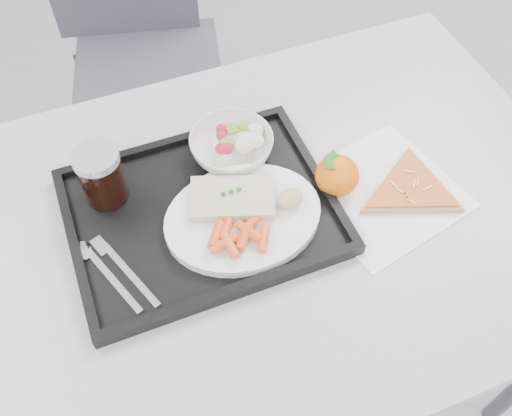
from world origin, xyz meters
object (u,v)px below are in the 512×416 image
tray (202,212)px  salad_bowl (232,146)px  cola_glass (101,175)px  pizza_slice (411,189)px  chair (137,32)px  tangerine (337,175)px  dinner_plate (243,217)px  table (255,240)px

tray → salad_bowl: (0.09, 0.10, 0.03)m
salad_bowl → cola_glass: bearing=-178.2°
pizza_slice → salad_bowl: bearing=144.9°
chair → tray: bearing=-94.3°
tangerine → pizza_slice: 0.14m
dinner_plate → cola_glass: (-0.20, 0.14, 0.05)m
salad_bowl → tray: bearing=-133.1°
cola_glass → pizza_slice: size_ratio=0.45×
table → salad_bowl: salad_bowl is taller
table → tray: 0.12m
salad_bowl → cola_glass: (-0.23, -0.01, 0.03)m
tray → salad_bowl: size_ratio=2.96×
cola_glass → tangerine: (0.38, -0.12, -0.04)m
tray → cola_glass: (-0.14, 0.09, 0.06)m
pizza_slice → tangerine: bearing=153.5°
table → dinner_plate: (-0.02, -0.01, 0.09)m
chair → tray: 0.86m
salad_bowl → dinner_plate: bearing=-103.0°
dinner_plate → pizza_slice: bearing=-8.3°
salad_bowl → tangerine: (0.15, -0.13, -0.00)m
chair → salad_bowl: chair is taller
chair → dinner_plate: size_ratio=3.44×
chair → dinner_plate: (-0.00, -0.88, 0.24)m
dinner_plate → tangerine: (0.18, 0.02, 0.01)m
cola_glass → salad_bowl: bearing=1.8°
salad_bowl → pizza_slice: 0.33m
dinner_plate → salad_bowl: size_ratio=1.78×
dinner_plate → tangerine: 0.18m
chair → tangerine: size_ratio=11.37×
table → cola_glass: 0.30m
chair → table: bearing=-88.6°
cola_glass → tangerine: bearing=-17.7°
dinner_plate → cola_glass: 0.25m
dinner_plate → tray: bearing=142.1°
pizza_slice → tray: bearing=166.0°
tray → dinner_plate: dinner_plate is taller
tray → dinner_plate: bearing=-37.9°
table → tray: (-0.08, 0.04, 0.08)m
chair → salad_bowl: bearing=-87.6°
chair → pizza_slice: size_ratio=3.90×
table → pizza_slice: bearing=-10.0°
chair → pizza_slice: chair is taller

